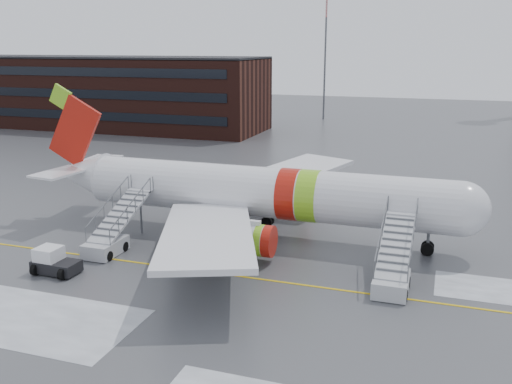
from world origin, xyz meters
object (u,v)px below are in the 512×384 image
(airliner, at_px, (253,192))
(airstair_aft, at_px, (111,237))
(airstair_fwd, at_px, (393,271))
(pushback_tug, at_px, (54,262))

(airliner, bearing_deg, airstair_aft, -142.02)
(airliner, relative_size, airstair_fwd, 4.55)
(airliner, height_order, pushback_tug, airliner)
(airliner, distance_m, airstair_aft, 10.88)
(airstair_fwd, relative_size, airstair_aft, 1.00)
(pushback_tug, bearing_deg, airstair_fwd, 12.67)
(airstair_fwd, relative_size, pushback_tug, 2.57)
(airstair_fwd, bearing_deg, airliner, 149.74)
(airstair_aft, bearing_deg, airstair_fwd, 0.00)
(airstair_fwd, bearing_deg, pushback_tug, -167.33)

